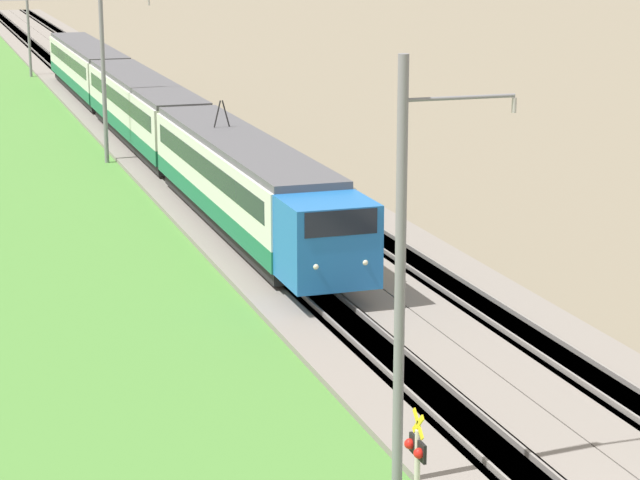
{
  "coord_description": "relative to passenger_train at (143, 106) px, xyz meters",
  "views": [
    {
      "loc": [
        -18.25,
        11.69,
        11.55
      ],
      "look_at": [
        17.58,
        0.0,
        2.16
      ],
      "focal_mm": 70.0,
      "sensor_mm": 36.0,
      "label": 1
    }
  ],
  "objects": [
    {
      "name": "ballast_main",
      "position": [
        1.51,
        0.0,
        -2.14
      ],
      "size": [
        240.0,
        4.4,
        0.3
      ],
      "color": "gray",
      "rests_on": "ground"
    },
    {
      "name": "grass_verge",
      "position": [
        1.51,
        6.22,
        -2.23
      ],
      "size": [
        240.0,
        9.13,
        0.12
      ],
      "color": "#4C8438",
      "rests_on": "ground"
    },
    {
      "name": "track_adjacent",
      "position": [
        1.51,
        -4.44,
        -2.13
      ],
      "size": [
        240.0,
        1.57,
        0.45
      ],
      "color": "#4C4238",
      "rests_on": "ground"
    },
    {
      "name": "track_main",
      "position": [
        1.51,
        0.0,
        -2.13
      ],
      "size": [
        240.0,
        1.57,
        0.45
      ],
      "color": "#4C4238",
      "rests_on": "ground"
    },
    {
      "name": "ballast_adjacent",
      "position": [
        1.51,
        -4.44,
        -2.14
      ],
      "size": [
        240.0,
        4.4,
        0.3
      ],
      "color": "gray",
      "rests_on": "ground"
    },
    {
      "name": "catenary_mast_mid",
      "position": [
        -4.34,
        2.62,
        2.43
      ],
      "size": [
        0.22,
        2.56,
        9.16
      ],
      "color": "slate",
      "rests_on": "ground"
    },
    {
      "name": "catenary_mast_near",
      "position": [
        -44.29,
        2.62,
        2.47
      ],
      "size": [
        0.22,
        2.56,
        9.23
      ],
      "color": "slate",
      "rests_on": "ground"
    },
    {
      "name": "passenger_train",
      "position": [
        0.0,
        0.0,
        0.0
      ],
      "size": [
        65.2,
        2.85,
        4.91
      ],
      "rotation": [
        0.0,
        0.0,
        3.14
      ],
      "color": "blue",
      "rests_on": "ground"
    },
    {
      "name": "crossing_signal_near",
      "position": [
        -47.28,
        3.49,
        -0.4
      ],
      "size": [
        0.7,
        0.23,
        3.12
      ],
      "rotation": [
        0.0,
        0.0,
        1.57
      ],
      "color": "beige",
      "rests_on": "ground"
    },
    {
      "name": "catenary_mast_far",
      "position": [
        35.62,
        2.61,
        2.26
      ],
      "size": [
        0.22,
        2.56,
        8.82
      ],
      "color": "slate",
      "rests_on": "ground"
    }
  ]
}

